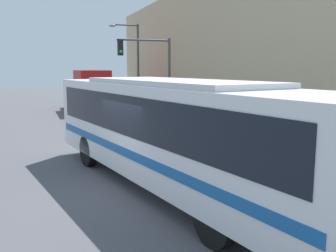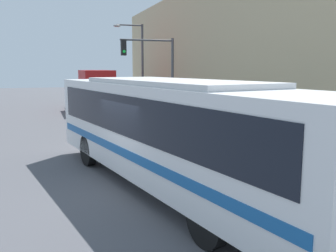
# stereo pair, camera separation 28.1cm
# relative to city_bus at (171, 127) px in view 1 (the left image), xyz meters

# --- Properties ---
(ground_plane) EXTENTS (120.00, 120.00, 0.00)m
(ground_plane) POSITION_rel_city_bus_xyz_m (-0.88, 0.29, -1.81)
(ground_plane) COLOR #515156
(sidewalk) EXTENTS (3.28, 70.00, 0.16)m
(sidewalk) POSITION_rel_city_bus_xyz_m (5.26, 20.29, -1.73)
(sidewalk) COLOR gray
(sidewalk) RESTS_ON ground_plane
(building_facade) EXTENTS (6.00, 31.30, 9.08)m
(building_facade) POSITION_rel_city_bus_xyz_m (9.90, 16.94, 2.72)
(building_facade) COLOR tan
(building_facade) RESTS_ON ground_plane
(city_bus) EXTENTS (4.79, 12.40, 3.10)m
(city_bus) POSITION_rel_city_bus_xyz_m (0.00, 0.00, 0.00)
(city_bus) COLOR white
(city_bus) RESTS_ON ground_plane
(delivery_truck) EXTENTS (2.25, 7.09, 3.25)m
(delivery_truck) POSITION_rel_city_bus_xyz_m (0.96, 21.17, -0.06)
(delivery_truck) COLOR #B21919
(delivery_truck) RESTS_ON ground_plane
(fire_hydrant) EXTENTS (0.27, 0.36, 0.81)m
(fire_hydrant) POSITION_rel_city_bus_xyz_m (4.22, 5.64, -1.25)
(fire_hydrant) COLOR gold
(fire_hydrant) RESTS_ON sidewalk
(traffic_light_pole) EXTENTS (3.28, 0.35, 5.02)m
(traffic_light_pole) POSITION_rel_city_bus_xyz_m (3.22, 11.94, 1.81)
(traffic_light_pole) COLOR #47474C
(traffic_light_pole) RESTS_ON sidewalk
(street_lamp) EXTENTS (2.36, 0.28, 6.61)m
(street_lamp) POSITION_rel_city_bus_xyz_m (4.15, 19.23, 2.29)
(street_lamp) COLOR #47474C
(street_lamp) RESTS_ON sidewalk
(pedestrian_near_corner) EXTENTS (0.34, 0.34, 1.57)m
(pedestrian_near_corner) POSITION_rel_city_bus_xyz_m (5.20, 10.91, -0.86)
(pedestrian_near_corner) COLOR #47382D
(pedestrian_near_corner) RESTS_ON sidewalk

